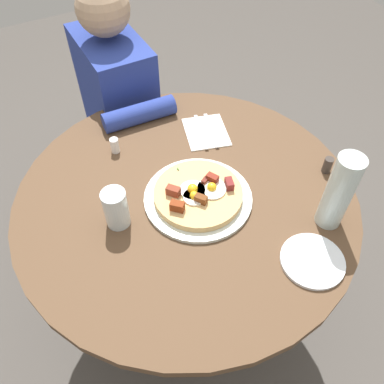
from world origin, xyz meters
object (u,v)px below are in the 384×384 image
at_px(breakfast_pizza, 198,194).
at_px(knife, 211,130).
at_px(salt_shaker, 115,145).
at_px(water_bottle, 339,192).
at_px(dining_table, 187,229).
at_px(person_seated, 124,129).
at_px(water_glass, 116,208).
at_px(fork, 201,132).
at_px(pepper_shaker, 328,165).
at_px(bread_plate, 312,261).
at_px(pizza_plate, 198,198).

relative_size(breakfast_pizza, knife, 1.45).
bearing_deg(breakfast_pizza, salt_shaker, 23.66).
bearing_deg(water_bottle, dining_table, 47.43).
distance_m(person_seated, water_glass, 0.77).
relative_size(fork, salt_shaker, 3.46).
bearing_deg(breakfast_pizza, person_seated, -1.11).
xyz_separation_m(breakfast_pizza, knife, (0.24, -0.19, -0.02)).
xyz_separation_m(water_glass, pepper_shaker, (-0.13, -0.65, -0.03)).
distance_m(bread_plate, salt_shaker, 0.70).
bearing_deg(water_glass, pizza_plate, -98.53).
bearing_deg(water_bottle, water_glass, 61.73).
relative_size(fork, pepper_shaker, 3.40).
xyz_separation_m(breakfast_pizza, pepper_shaker, (-0.09, -0.41, 0.00)).
relative_size(person_seated, water_bottle, 4.71).
height_order(water_glass, pepper_shaker, water_glass).
bearing_deg(bread_plate, salt_shaker, 24.60).
bearing_deg(water_glass, breakfast_pizza, -98.74).
bearing_deg(pepper_shaker, breakfast_pizza, 77.17).
bearing_deg(fork, knife, 90.00).
height_order(dining_table, water_glass, water_glass).
bearing_deg(pizza_plate, water_bottle, -130.76).
distance_m(pizza_plate, breakfast_pizza, 0.02).
bearing_deg(water_glass, pepper_shaker, -101.35).
bearing_deg(salt_shaker, bread_plate, -155.40).
bearing_deg(breakfast_pizza, fork, -31.41).
relative_size(bread_plate, fork, 0.93).
xyz_separation_m(pizza_plate, water_glass, (0.04, 0.24, 0.05)).
relative_size(breakfast_pizza, fork, 1.45).
bearing_deg(knife, dining_table, -28.63).
bearing_deg(breakfast_pizza, bread_plate, -154.52).
bearing_deg(pepper_shaker, salt_shaker, 53.46).
xyz_separation_m(bread_plate, pepper_shaker, (0.24, -0.25, 0.02)).
relative_size(fork, water_bottle, 0.75).
bearing_deg(salt_shaker, fork, -101.10).
distance_m(fork, knife, 0.04).
distance_m(water_bottle, pepper_shaker, 0.22).
relative_size(person_seated, breakfast_pizza, 4.36).
bearing_deg(person_seated, dining_table, 177.02).
height_order(dining_table, bread_plate, bread_plate).
bearing_deg(water_bottle, person_seated, 16.07).
bearing_deg(fork, breakfast_pizza, -14.61).
bearing_deg(bread_plate, pizza_plate, 25.39).
bearing_deg(water_bottle, pizza_plate, 49.24).
relative_size(knife, salt_shaker, 3.46).
height_order(fork, water_bottle, water_bottle).
bearing_deg(person_seated, fork, -162.13).
relative_size(dining_table, knife, 5.69).
height_order(dining_table, pizza_plate, pizza_plate).
distance_m(pizza_plate, bread_plate, 0.36).
height_order(dining_table, person_seated, person_seated).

